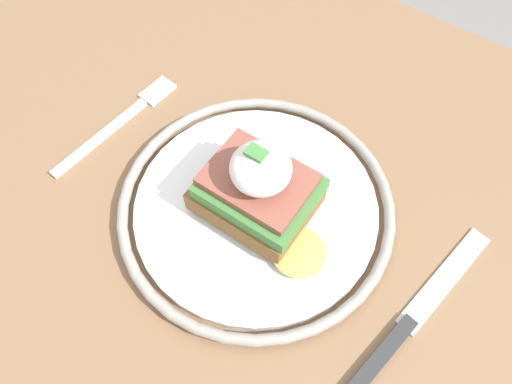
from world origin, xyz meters
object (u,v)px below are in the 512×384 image
sandwich (259,188)px  fork (122,120)px  knife (410,321)px  plate (256,207)px

sandwich → fork: (-0.18, 0.01, -0.04)m
fork → knife: bearing=-4.0°
plate → fork: 0.17m
plate → sandwich: size_ratio=1.94×
sandwich → knife: sandwich is taller
plate → sandwich: bearing=-2.2°
sandwich → knife: 0.16m
plate → sandwich: sandwich is taller
fork → knife: (0.33, -0.02, 0.00)m
sandwich → fork: 0.18m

